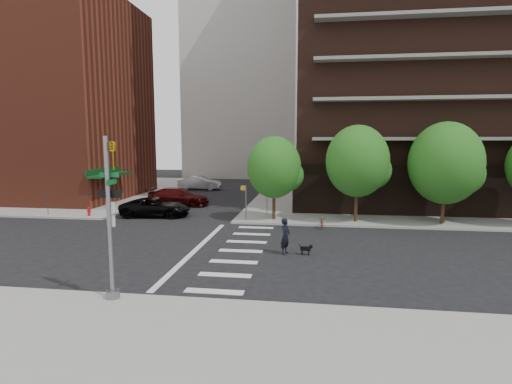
% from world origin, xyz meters
% --- Properties ---
extents(ground, '(120.00, 120.00, 0.00)m').
position_xyz_m(ground, '(0.00, 0.00, 0.00)').
color(ground, black).
rests_on(ground, ground).
extents(sidewalk_ne, '(39.00, 33.00, 0.15)m').
position_xyz_m(sidewalk_ne, '(20.50, 23.50, 0.07)').
color(sidewalk_ne, gray).
rests_on(sidewalk_ne, ground).
extents(sidewalk_nw, '(31.00, 33.00, 0.15)m').
position_xyz_m(sidewalk_nw, '(-24.50, 23.50, 0.07)').
color(sidewalk_nw, gray).
rests_on(sidewalk_nw, ground).
extents(crosswalk, '(3.85, 13.00, 0.01)m').
position_xyz_m(crosswalk, '(2.21, -0.00, 0.01)').
color(crosswalk, silver).
rests_on(crosswalk, ground).
extents(midrise_nw, '(21.40, 15.50, 20.00)m').
position_xyz_m(midrise_nw, '(-22.00, 18.00, 10.15)').
color(midrise_nw, maroon).
rests_on(midrise_nw, sidewalk_nw).
extents(tree_a, '(4.00, 4.00, 5.90)m').
position_xyz_m(tree_a, '(4.00, 8.50, 4.04)').
color(tree_a, '#301E11').
rests_on(tree_a, sidewalk_ne).
extents(tree_b, '(4.50, 4.50, 6.65)m').
position_xyz_m(tree_b, '(10.00, 8.50, 4.54)').
color(tree_b, '#301E11').
rests_on(tree_b, sidewalk_ne).
extents(tree_c, '(5.00, 5.00, 6.80)m').
position_xyz_m(tree_c, '(16.00, 8.50, 4.45)').
color(tree_c, '#301E11').
rests_on(tree_c, sidewalk_ne).
extents(traffic_signal, '(0.90, 0.75, 6.00)m').
position_xyz_m(traffic_signal, '(-0.47, -7.49, 2.70)').
color(traffic_signal, slate).
rests_on(traffic_signal, sidewalk_s).
extents(pedestrian_signal, '(2.18, 0.67, 2.60)m').
position_xyz_m(pedestrian_signal, '(2.32, 7.92, 1.85)').
color(pedestrian_signal, slate).
rests_on(pedestrian_signal, sidewalk_ne).
extents(fire_hydrant, '(0.24, 0.24, 0.73)m').
position_xyz_m(fire_hydrant, '(-10.50, 7.80, 0.55)').
color(fire_hydrant, '#A50C0C').
rests_on(fire_hydrant, sidewalk_nw).
extents(parking_meter, '(0.10, 0.08, 1.32)m').
position_xyz_m(parking_meter, '(-14.00, 7.80, 0.96)').
color(parking_meter, black).
rests_on(parking_meter, sidewalk_nw).
extents(parked_car_black, '(2.98, 5.65, 1.51)m').
position_xyz_m(parked_car_black, '(-5.50, 9.00, 0.76)').
color(parked_car_black, black).
rests_on(parked_car_black, ground).
extents(parked_car_maroon, '(2.35, 5.73, 1.66)m').
position_xyz_m(parked_car_maroon, '(-5.50, 14.52, 0.83)').
color(parked_car_maroon, '#380909').
rests_on(parked_car_maroon, ground).
extents(parked_car_silver, '(2.06, 5.29, 1.72)m').
position_xyz_m(parked_car_silver, '(-6.94, 26.71, 0.86)').
color(parked_car_silver, '#B5B6BD').
rests_on(parked_car_silver, ground).
extents(scooter, '(0.55, 1.55, 0.81)m').
position_xyz_m(scooter, '(7.53, 6.50, 0.41)').
color(scooter, maroon).
rests_on(scooter, ground).
extents(dog_walker, '(0.82, 0.67, 1.92)m').
position_xyz_m(dog_walker, '(5.45, -0.21, 0.96)').
color(dog_walker, black).
rests_on(dog_walker, ground).
extents(dog, '(0.65, 0.23, 0.54)m').
position_xyz_m(dog, '(6.55, -0.24, 0.34)').
color(dog, black).
rests_on(dog, ground).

